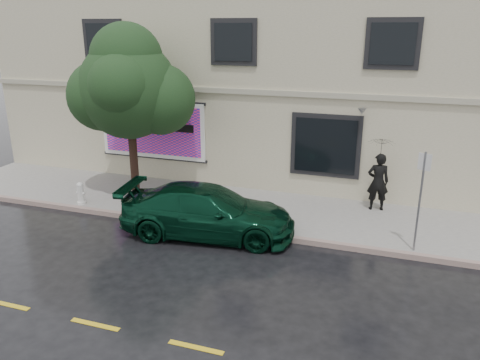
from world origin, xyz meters
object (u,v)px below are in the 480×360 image
(car, at_px, (208,211))
(street_tree, at_px, (129,90))
(pedestrian, at_px, (378,182))
(fire_hydrant, at_px, (81,193))

(car, xyz_separation_m, street_tree, (-3.51, 1.98, 3.02))
(pedestrian, relative_size, fire_hydrant, 2.50)
(car, distance_m, pedestrian, 5.47)
(pedestrian, xyz_separation_m, street_tree, (-7.97, -1.18, 2.67))
(pedestrian, relative_size, street_tree, 0.35)
(street_tree, xyz_separation_m, fire_hydrant, (-1.23, -1.38, -3.23))
(pedestrian, distance_m, fire_hydrant, 9.56)
(pedestrian, height_order, street_tree, street_tree)
(street_tree, relative_size, fire_hydrant, 7.08)
(car, bearing_deg, street_tree, 53.31)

